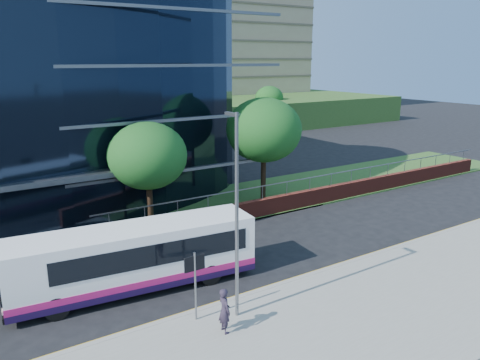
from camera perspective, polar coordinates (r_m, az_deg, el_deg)
ground at (r=19.22m, az=-20.31°, el=-17.70°), size 200.00×200.00×0.00m
kerb at (r=18.35m, az=-19.58°, el=-19.02°), size 80.00×0.25×0.16m
yellow_line_outer at (r=18.55m, az=-19.72°, el=-18.90°), size 80.00×0.08×0.01m
yellow_line_inner at (r=18.68m, az=-19.83°, el=-18.66°), size 80.00×0.08×0.01m
grass_verge at (r=39.49m, az=11.45°, el=-0.29°), size 36.00×8.00×0.12m
retaining_wall at (r=34.10m, az=10.97°, el=-1.67°), size 34.00×0.40×2.11m
apartment_block at (r=81.27m, az=-7.70°, el=15.21°), size 60.00×42.00×30.00m
street_sign at (r=18.13m, az=-5.53°, el=-11.09°), size 0.85×0.09×2.80m
tree_far_c at (r=27.59m, az=-11.21°, el=2.90°), size 4.62×4.62×6.51m
tree_far_d at (r=32.63m, az=2.93°, el=6.09°), size 5.28×5.28×7.44m
tree_dist_e at (r=62.52m, az=-7.35°, el=9.43°), size 4.62×4.62×6.51m
tree_dist_f at (r=72.51m, az=3.58°, el=9.95°), size 4.29×4.29×6.05m
streetlight_east at (r=17.49m, az=-0.45°, el=-3.90°), size 0.15×0.77×8.00m
city_bus at (r=21.33m, az=-12.37°, el=-9.11°), size 10.91×3.54×2.90m
pedestrian at (r=17.83m, az=-1.90°, el=-15.60°), size 0.45×0.66×1.74m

